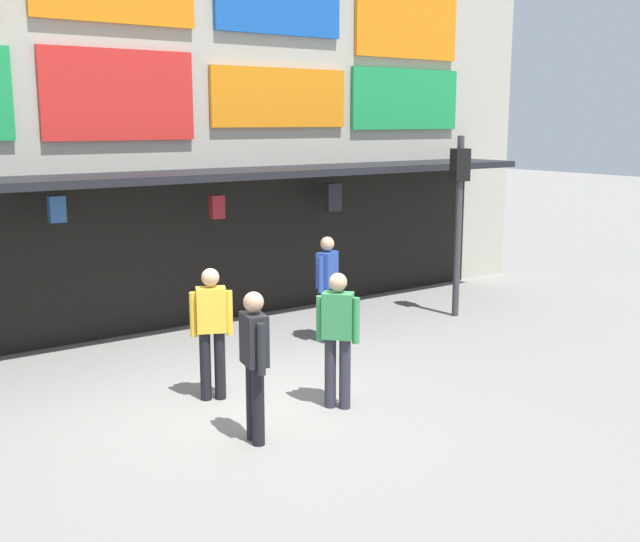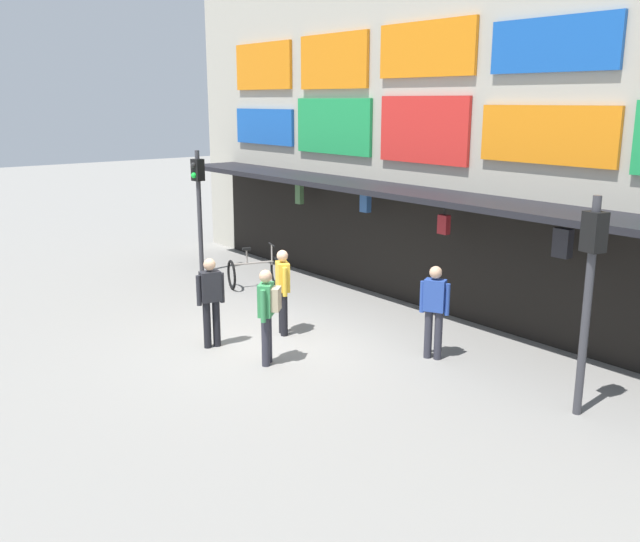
{
  "view_description": "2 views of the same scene",
  "coord_description": "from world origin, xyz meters",
  "px_view_note": "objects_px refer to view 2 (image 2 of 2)",
  "views": [
    {
      "loc": [
        -4.6,
        -7.84,
        3.45
      ],
      "look_at": [
        1.38,
        0.54,
        1.45
      ],
      "focal_mm": 43.48,
      "sensor_mm": 36.0,
      "label": 1
    },
    {
      "loc": [
        10.14,
        -6.97,
        4.45
      ],
      "look_at": [
        0.5,
        0.78,
        1.38
      ],
      "focal_mm": 38.78,
      "sensor_mm": 36.0,
      "label": 2
    }
  ],
  "objects_px": {
    "pedestrian_in_black": "(434,307)",
    "bicycle_parked": "(254,272)",
    "pedestrian_in_red": "(268,310)",
    "pedestrian_in_blue": "(211,298)",
    "pedestrian_in_white": "(283,287)",
    "traffic_light_near": "(198,192)",
    "traffic_light_far": "(591,271)"
  },
  "relations": [
    {
      "from": "traffic_light_far",
      "to": "pedestrian_in_blue",
      "type": "relative_size",
      "value": 1.9
    },
    {
      "from": "traffic_light_far",
      "to": "pedestrian_in_black",
      "type": "bearing_deg",
      "value": 179.75
    },
    {
      "from": "traffic_light_near",
      "to": "pedestrian_in_blue",
      "type": "height_order",
      "value": "traffic_light_near"
    },
    {
      "from": "traffic_light_far",
      "to": "pedestrian_in_white",
      "type": "height_order",
      "value": "traffic_light_far"
    },
    {
      "from": "pedestrian_in_black",
      "to": "bicycle_parked",
      "type": "bearing_deg",
      "value": 178.21
    },
    {
      "from": "pedestrian_in_red",
      "to": "traffic_light_far",
      "type": "bearing_deg",
      "value": 28.49
    },
    {
      "from": "pedestrian_in_white",
      "to": "pedestrian_in_blue",
      "type": "height_order",
      "value": "same"
    },
    {
      "from": "pedestrian_in_black",
      "to": "traffic_light_near",
      "type": "bearing_deg",
      "value": -179.78
    },
    {
      "from": "bicycle_parked",
      "to": "pedestrian_in_black",
      "type": "relative_size",
      "value": 0.79
    },
    {
      "from": "pedestrian_in_red",
      "to": "traffic_light_near",
      "type": "bearing_deg",
      "value": 160.08
    },
    {
      "from": "pedestrian_in_blue",
      "to": "traffic_light_near",
      "type": "bearing_deg",
      "value": 152.62
    },
    {
      "from": "traffic_light_near",
      "to": "traffic_light_far",
      "type": "bearing_deg",
      "value": 0.1
    },
    {
      "from": "pedestrian_in_white",
      "to": "bicycle_parked",
      "type": "bearing_deg",
      "value": 155.62
    },
    {
      "from": "pedestrian_in_red",
      "to": "pedestrian_in_blue",
      "type": "bearing_deg",
      "value": -166.76
    },
    {
      "from": "pedestrian_in_black",
      "to": "pedestrian_in_white",
      "type": "bearing_deg",
      "value": -154.47
    },
    {
      "from": "traffic_light_far",
      "to": "pedestrian_in_red",
      "type": "bearing_deg",
      "value": -151.51
    },
    {
      "from": "pedestrian_in_white",
      "to": "pedestrian_in_black",
      "type": "bearing_deg",
      "value": 25.53
    },
    {
      "from": "bicycle_parked",
      "to": "traffic_light_near",
      "type": "bearing_deg",
      "value": -174.34
    },
    {
      "from": "traffic_light_far",
      "to": "bicycle_parked",
      "type": "bearing_deg",
      "value": 178.71
    },
    {
      "from": "pedestrian_in_white",
      "to": "pedestrian_in_red",
      "type": "xyz_separation_m",
      "value": [
        1.12,
        -1.12,
        0.04
      ]
    },
    {
      "from": "bicycle_parked",
      "to": "pedestrian_in_blue",
      "type": "distance_m",
      "value": 4.25
    },
    {
      "from": "pedestrian_in_blue",
      "to": "pedestrian_in_red",
      "type": "distance_m",
      "value": 1.4
    },
    {
      "from": "traffic_light_near",
      "to": "pedestrian_in_red",
      "type": "relative_size",
      "value": 1.9
    },
    {
      "from": "traffic_light_far",
      "to": "bicycle_parked",
      "type": "relative_size",
      "value": 2.41
    },
    {
      "from": "pedestrian_in_white",
      "to": "pedestrian_in_black",
      "type": "height_order",
      "value": "same"
    },
    {
      "from": "bicycle_parked",
      "to": "pedestrian_in_white",
      "type": "distance_m",
      "value": 3.64
    },
    {
      "from": "pedestrian_in_white",
      "to": "pedestrian_in_red",
      "type": "distance_m",
      "value": 1.59
    },
    {
      "from": "pedestrian_in_white",
      "to": "pedestrian_in_blue",
      "type": "distance_m",
      "value": 1.46
    },
    {
      "from": "traffic_light_far",
      "to": "pedestrian_in_red",
      "type": "height_order",
      "value": "traffic_light_far"
    },
    {
      "from": "traffic_light_near",
      "to": "traffic_light_far",
      "type": "relative_size",
      "value": 1.0
    },
    {
      "from": "pedestrian_in_white",
      "to": "pedestrian_in_black",
      "type": "relative_size",
      "value": 1.0
    },
    {
      "from": "traffic_light_far",
      "to": "pedestrian_in_blue",
      "type": "bearing_deg",
      "value": -154.8
    }
  ]
}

